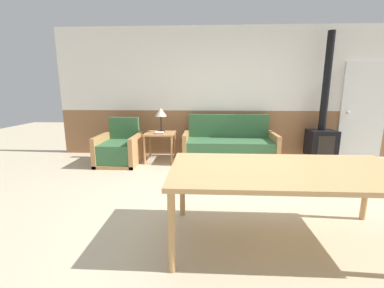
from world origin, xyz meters
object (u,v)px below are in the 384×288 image
(couch, at_px, (229,148))
(armchair, at_px, (120,150))
(table_lamp, at_px, (161,113))
(wood_stove, at_px, (322,130))
(side_table, at_px, (160,137))
(dining_table, at_px, (288,174))

(couch, bearing_deg, armchair, -172.72)
(table_lamp, height_order, wood_stove, wood_stove)
(couch, distance_m, wood_stove, 1.89)
(side_table, distance_m, table_lamp, 0.48)
(wood_stove, bearing_deg, armchair, -174.33)
(armchair, distance_m, table_lamp, 1.09)
(armchair, distance_m, side_table, 0.83)
(armchair, height_order, dining_table, armchair)
(wood_stove, bearing_deg, dining_table, -118.37)
(dining_table, xyz_separation_m, wood_stove, (1.58, 2.93, -0.03))
(dining_table, distance_m, wood_stove, 3.33)
(couch, relative_size, side_table, 3.12)
(armchair, relative_size, table_lamp, 1.79)
(couch, xyz_separation_m, dining_table, (0.27, -2.81, 0.39))
(table_lamp, xyz_separation_m, wood_stove, (3.23, 0.08, -0.32))
(couch, xyz_separation_m, armchair, (-2.15, -0.27, -0.01))
(table_lamp, bearing_deg, side_table, -94.17)
(couch, relative_size, table_lamp, 3.75)
(side_table, relative_size, wood_stove, 0.23)
(armchair, distance_m, wood_stove, 4.04)
(armchair, bearing_deg, table_lamp, 17.97)
(side_table, bearing_deg, wood_stove, 3.31)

